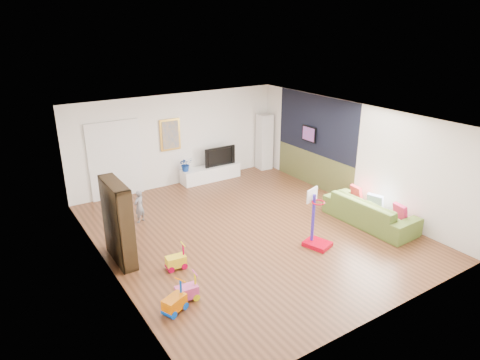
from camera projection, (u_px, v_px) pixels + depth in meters
floor at (249, 231)px, 10.07m from camera, size 6.50×7.50×0.00m
ceiling at (250, 118)px, 9.12m from camera, size 6.50×7.50×0.00m
wall_back at (178, 140)px, 12.54m from camera, size 6.50×0.00×2.70m
wall_front at (385, 247)px, 6.65m from camera, size 6.50×0.00×2.70m
wall_left at (105, 210)px, 7.94m from camera, size 0.00×7.50×2.70m
wall_right at (352, 154)px, 11.25m from camera, size 0.00×7.50×2.70m
navy_accent at (316, 125)px, 12.17m from camera, size 0.01×3.20×1.70m
olive_wainscot at (313, 170)px, 12.64m from camera, size 0.01×3.20×1.00m
doorway at (115, 161)px, 11.64m from camera, size 1.45×0.06×2.10m
painting_back at (170, 135)px, 12.31m from camera, size 0.62×0.06×0.92m
artwork_right at (309, 134)px, 12.40m from camera, size 0.04×0.56×0.46m
media_console at (211, 173)px, 13.18m from camera, size 1.88×0.47×0.44m
tall_cabinet at (264, 142)px, 13.98m from camera, size 0.45×0.45×1.82m
bookshelf at (118, 222)px, 8.56m from camera, size 0.31×1.17×1.71m
sofa at (370, 211)px, 10.30m from camera, size 0.98×2.33×0.67m
basketball_hoop at (319, 219)px, 9.15m from camera, size 0.60×0.66×1.32m
ride_on_yellow at (176, 257)px, 8.45m from camera, size 0.41×0.28×0.52m
ride_on_orange at (174, 298)px, 7.19m from camera, size 0.48×0.39×0.55m
ride_on_pink at (187, 287)px, 7.50m from camera, size 0.41×0.27×0.52m
child at (139, 206)px, 10.37m from camera, size 0.36×0.32×0.82m
tv at (219, 156)px, 13.15m from camera, size 1.03×0.15×0.59m
vase_plant at (186, 164)px, 12.63m from camera, size 0.42×0.37×0.42m
pillow_left at (400, 212)px, 9.81m from camera, size 0.15×0.37×0.36m
pillow_center at (375, 202)px, 10.34m from camera, size 0.21×0.39×0.38m
pillow_right at (356, 192)px, 10.90m from camera, size 0.13×0.36×0.35m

